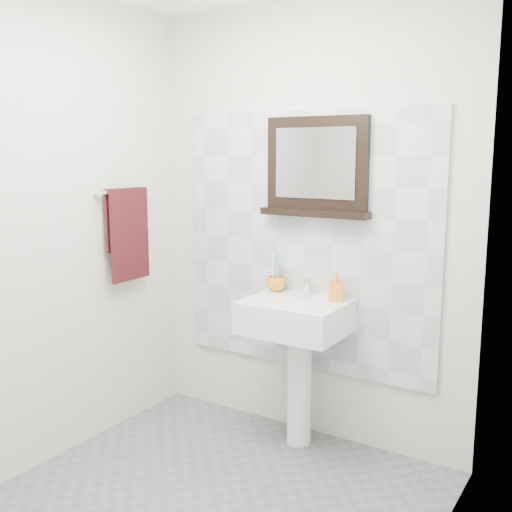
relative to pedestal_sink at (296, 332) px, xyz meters
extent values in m
cube|color=silver|center=(-0.06, 0.23, 0.57)|extent=(2.00, 0.01, 2.50)
cube|color=silver|center=(-1.06, -0.87, 0.57)|extent=(0.01, 2.20, 2.50)
cube|color=silver|center=(0.94, -0.87, 0.57)|extent=(0.01, 2.20, 2.50)
cube|color=silver|center=(-0.06, 0.21, 0.47)|extent=(1.60, 0.02, 1.50)
cylinder|color=white|center=(0.00, 0.05, -0.34)|extent=(0.14, 0.14, 0.68)
cube|color=white|center=(0.00, -0.01, 0.09)|extent=(0.55, 0.44, 0.18)
cylinder|color=silver|center=(0.00, -0.03, 0.17)|extent=(0.32, 0.32, 0.02)
cylinder|color=#4C4C4F|center=(0.00, -0.03, 0.18)|extent=(0.04, 0.04, 0.00)
cylinder|color=silver|center=(0.00, 0.14, 0.23)|extent=(0.04, 0.04, 0.09)
cylinder|color=silver|center=(0.00, 0.09, 0.25)|extent=(0.02, 0.10, 0.02)
cube|color=silver|center=(0.00, 0.15, 0.28)|extent=(0.02, 0.07, 0.01)
imported|color=orange|center=(-0.21, 0.14, 0.23)|extent=(0.14, 0.14, 0.09)
cylinder|color=white|center=(-0.23, 0.13, 0.29)|extent=(0.01, 0.01, 0.19)
cube|color=white|center=(-0.23, 0.13, 0.39)|extent=(0.01, 0.01, 0.03)
cylinder|color=#5EA9D7|center=(-0.19, 0.13, 0.29)|extent=(0.01, 0.01, 0.19)
cube|color=#5EA9D7|center=(-0.19, 0.13, 0.39)|extent=(0.01, 0.01, 0.03)
cylinder|color=white|center=(-0.21, 0.15, 0.29)|extent=(0.01, 0.01, 0.19)
cube|color=white|center=(-0.21, 0.15, 0.39)|extent=(0.01, 0.01, 0.03)
cylinder|color=#5EA9D7|center=(-0.22, 0.15, 0.29)|extent=(0.01, 0.01, 0.19)
cube|color=#5EA9D7|center=(-0.22, 0.15, 0.39)|extent=(0.01, 0.01, 0.03)
imported|color=#EB5B1B|center=(0.19, 0.11, 0.27)|extent=(0.10, 0.10, 0.17)
cube|color=black|center=(0.02, 0.19, 0.93)|extent=(0.61, 0.06, 0.51)
cube|color=#99999E|center=(0.02, 0.16, 0.93)|extent=(0.49, 0.01, 0.39)
cube|color=black|center=(0.02, 0.17, 0.66)|extent=(0.65, 0.11, 0.04)
cylinder|color=silver|center=(-1.01, -0.26, 0.76)|extent=(0.03, 0.40, 0.03)
cylinder|color=silver|center=(-1.04, -0.45, 0.76)|extent=(0.05, 0.02, 0.02)
cylinder|color=silver|center=(-1.04, -0.07, 0.76)|extent=(0.05, 0.02, 0.02)
cube|color=#340E10|center=(-0.99, -0.26, 0.49)|extent=(0.02, 0.30, 0.52)
cube|color=#340E10|center=(-1.03, -0.26, 0.58)|extent=(0.02, 0.30, 0.34)
cube|color=#340E10|center=(-1.01, -0.26, 0.77)|extent=(0.06, 0.30, 0.03)
camera|label=1|loc=(1.54, -2.83, 0.98)|focal=42.00mm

